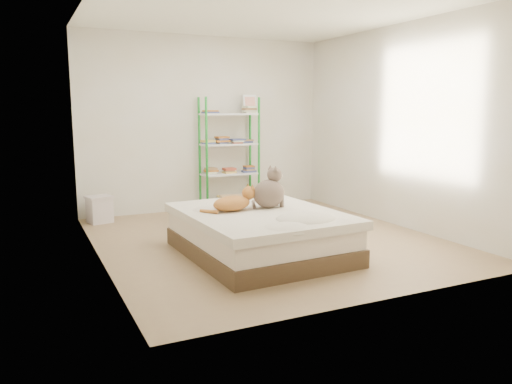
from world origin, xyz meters
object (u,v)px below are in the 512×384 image
bed (260,233)px  white_bin (100,209)px  shelf_unit (230,153)px  cardboard_box (241,209)px  grey_cat (269,188)px  orange_cat (232,201)px

bed → white_bin: size_ratio=4.99×
shelf_unit → cardboard_box: size_ratio=3.14×
shelf_unit → bed: bearing=-105.3°
bed → shelf_unit: 2.57m
grey_cat → shelf_unit: bearing=-19.8°
shelf_unit → cardboard_box: bearing=-103.2°
bed → shelf_unit: bearing=72.3°
bed → grey_cat: size_ratio=4.31×
grey_cat → cardboard_box: 1.48m
orange_cat → cardboard_box: (0.71, 1.36, -0.39)m
orange_cat → grey_cat: bearing=-10.0°
cardboard_box → bed: bearing=-100.1°
bed → grey_cat: 0.50m
grey_cat → cardboard_box: bearing=-19.1°
white_bin → grey_cat: bearing=-55.9°
orange_cat → grey_cat: grey_cat is taller
bed → shelf_unit: size_ratio=1.09×
orange_cat → cardboard_box: orange_cat is taller
grey_cat → shelf_unit: shelf_unit is taller
orange_cat → white_bin: (-1.04, 2.17, -0.38)m
grey_cat → cardboard_box: grey_cat is taller
white_bin → shelf_unit: bearing=3.1°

